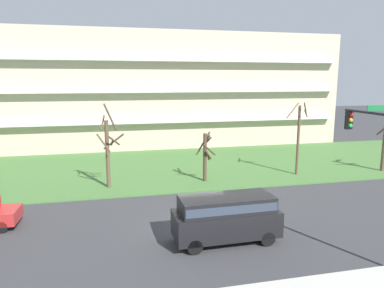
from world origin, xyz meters
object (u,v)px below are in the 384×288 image
Objects in this scene: tree_center at (205,155)px; van_black_center_left at (226,215)px; tree_left at (108,149)px; tree_right at (298,137)px.

tree_center is 0.75× the size of van_black_center_left.
van_black_center_left is at bearing -99.57° from tree_center.
van_black_center_left is (5.62, -10.47, -1.57)m from tree_left.
tree_left is 15.45m from tree_right.
tree_left is at bearing 117.28° from van_black_center_left.
tree_left is 1.03× the size of tree_right.
tree_center is 8.13m from tree_right.
tree_right is at bearing 46.52° from van_black_center_left.
van_black_center_left is (-9.83, -10.71, -1.88)m from tree_right.
tree_left reaches higher than tree_center.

